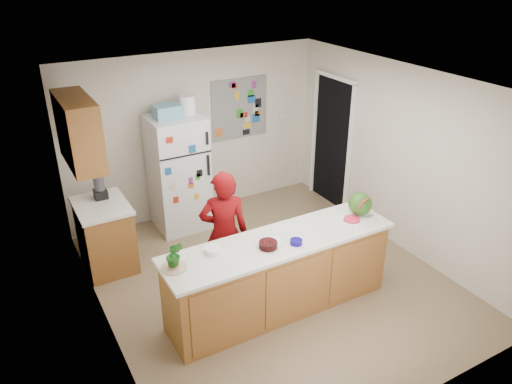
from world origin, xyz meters
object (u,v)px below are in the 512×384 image
refrigerator (178,173)px  person (224,233)px  watermelon (360,204)px  cherry_bowl (268,245)px

refrigerator → person: bearing=-94.0°
refrigerator → person: (-0.12, -1.74, -0.06)m
person → watermelon: person is taller
watermelon → cherry_bowl: 1.32m
person → watermelon: size_ratio=5.59×
refrigerator → cherry_bowl: bearing=-88.6°
refrigerator → watermelon: size_ratio=6.05×
person → cherry_bowl: person is taller
refrigerator → person: refrigerator is taller
refrigerator → watermelon: 2.74m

